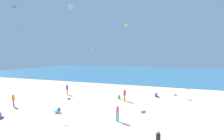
% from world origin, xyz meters
% --- Properties ---
extents(ground_plane, '(120.00, 120.00, 0.00)m').
position_xyz_m(ground_plane, '(0.00, 10.00, 0.00)').
color(ground_plane, beige).
extents(ocean_water, '(120.00, 60.00, 0.05)m').
position_xyz_m(ocean_water, '(0.00, 49.51, 0.03)').
color(ocean_water, teal).
rests_on(ocean_water, ground_plane).
extents(beach_chair_near_camera, '(0.66, 0.67, 0.55)m').
position_xyz_m(beach_chair_near_camera, '(-4.16, 1.61, 0.25)').
color(beach_chair_near_camera, '#2370B2').
rests_on(beach_chair_near_camera, ground_plane).
extents(beach_chair_mid_beach, '(0.77, 0.71, 0.53)m').
position_xyz_m(beach_chair_mid_beach, '(8.89, 13.65, 0.23)').
color(beach_chair_mid_beach, white).
rests_on(beach_chair_mid_beach, ground_plane).
extents(cooler_box, '(0.54, 0.64, 0.24)m').
position_xyz_m(cooler_box, '(-6.15, 6.50, 0.12)').
color(cooler_box, red).
rests_on(cooler_box, ground_plane).
extents(person_0, '(0.43, 0.43, 1.58)m').
position_xyz_m(person_0, '(-10.72, 1.58, 0.91)').
color(person_0, purple).
rests_on(person_0, ground_plane).
extents(person_1, '(0.42, 0.42, 1.69)m').
position_xyz_m(person_1, '(-7.74, 8.41, 0.97)').
color(person_1, yellow).
rests_on(person_1, ground_plane).
extents(person_2, '(0.36, 0.36, 1.56)m').
position_xyz_m(person_2, '(2.69, 1.60, 0.90)').
color(person_2, '#19ADB2').
rests_on(person_2, ground_plane).
extents(person_4, '(0.58, 0.56, 0.67)m').
position_xyz_m(person_4, '(0.93, 8.79, 0.25)').
color(person_4, green).
rests_on(person_4, ground_plane).
extents(person_5, '(0.58, 0.37, 0.68)m').
position_xyz_m(person_5, '(-8.80, -1.35, 0.25)').
color(person_5, '#D8599E').
rests_on(person_5, ground_plane).
extents(person_6, '(0.39, 0.39, 1.70)m').
position_xyz_m(person_6, '(1.95, 7.95, 0.98)').
color(person_6, orange).
rests_on(person_6, ground_plane).
extents(person_7, '(0.34, 0.34, 1.44)m').
position_xyz_m(person_7, '(6.40, -1.96, 0.83)').
color(person_7, green).
rests_on(person_7, ground_plane).
extents(person_8, '(0.65, 0.41, 0.77)m').
position_xyz_m(person_8, '(6.15, 11.49, 0.28)').
color(person_8, blue).
rests_on(person_8, ground_plane).
extents(kite_red, '(0.41, 0.33, 1.32)m').
position_xyz_m(kite_red, '(-9.58, 22.22, 8.01)').
color(kite_red, red).
extents(kite_magenta, '(0.45, 0.52, 0.86)m').
position_xyz_m(kite_magenta, '(6.19, 19.60, 6.97)').
color(kite_magenta, '#DB3DA8').
extents(kite_lime, '(0.83, 0.77, 1.75)m').
position_xyz_m(kite_lime, '(0.38, 15.69, 12.12)').
color(kite_lime, '#99DB33').
extents(kite_yellow, '(0.27, 0.71, 1.41)m').
position_xyz_m(kite_yellow, '(-0.52, 24.18, 14.37)').
color(kite_yellow, yellow).
extents(kite_purple, '(0.53, 0.50, 1.26)m').
position_xyz_m(kite_purple, '(-12.64, 4.00, 12.99)').
color(kite_purple, purple).
extents(kite_white, '(0.43, 1.15, 1.40)m').
position_xyz_m(kite_white, '(-7.64, 9.94, 14.42)').
color(kite_white, white).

